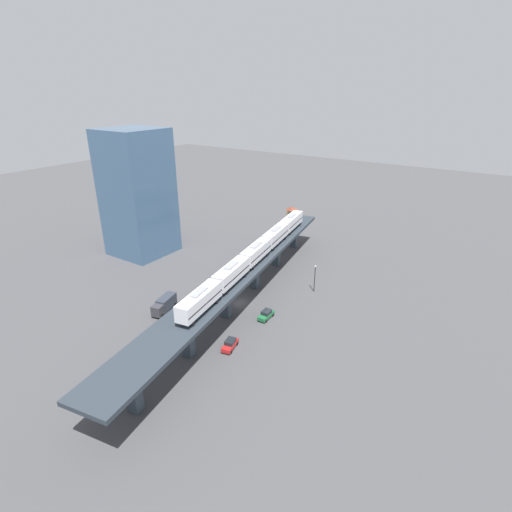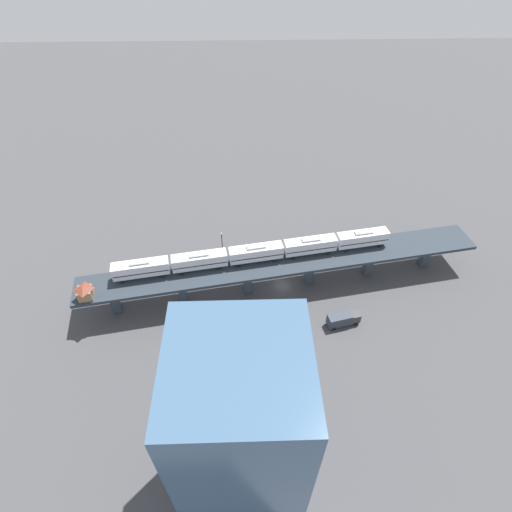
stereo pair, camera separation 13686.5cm
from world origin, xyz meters
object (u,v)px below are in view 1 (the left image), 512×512
Objects in this scene: subway_train at (256,252)px; office_tower at (138,193)px; street_lamp at (315,276)px; street_car_red at (230,344)px; street_car_green at (266,315)px; delivery_truck at (164,304)px; signal_hut at (292,212)px.

subway_train is 1.72× the size of office_tower.
office_tower is (54.52, 5.21, 13.89)m from street_lamp.
street_car_green is at bearing -90.08° from street_car_red.
subway_train reaches higher than street_lamp.
office_tower is at bearing -4.20° from subway_train.
delivery_truck is at bearing 48.71° from street_lamp.
office_tower is (51.36, -11.77, 17.06)m from street_car_green.
subway_train is 16.69× the size of signal_hut.
street_car_green is 0.59× the size of delivery_truck.
signal_hut is 60.48m from street_car_red.
street_lamp is 0.19× the size of office_tower.
street_car_red is 0.68× the size of street_lamp.
signal_hut is 0.79× the size of street_car_red.
street_lamp is at bearing -131.29° from delivery_truck.
office_tower reaches higher than subway_train.
street_lamp reaches higher than street_car_green.
street_lamp is (-21.41, 27.03, -5.87)m from signal_hut.
subway_train reaches higher than delivery_truck.
street_lamp is (-11.54, -8.36, -6.61)m from subway_train.
office_tower is (42.98, -3.15, 7.28)m from subway_train.
street_car_red is 30.26m from street_lamp.
office_tower is at bearing -35.21° from delivery_truck.
delivery_truck is at bearing -8.21° from street_car_red.
street_car_red is at bearing 111.18° from subway_train.
delivery_truck is at bearing 87.59° from signal_hut.
street_lamp is 56.50m from office_tower.
signal_hut is 48.49m from street_car_green.
office_tower is at bearing -25.71° from street_car_red.
subway_train is at bearing 105.59° from signal_hut.
subway_train is 13.23× the size of street_car_red.
delivery_truck is at bearing 56.87° from subway_train.
street_car_red is (-8.36, 21.56, -9.78)m from subway_train.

